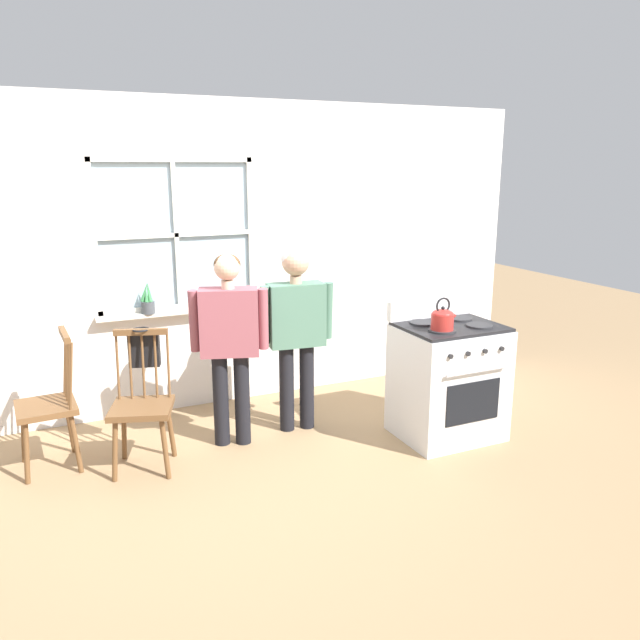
% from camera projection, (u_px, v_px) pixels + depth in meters
% --- Properties ---
extents(ground_plane, '(16.00, 16.00, 0.00)m').
position_uv_depth(ground_plane, '(262.00, 465.00, 4.57)').
color(ground_plane, '#937551').
extents(wall_back, '(6.40, 0.16, 2.70)m').
position_uv_depth(wall_back, '(207.00, 260.00, 5.49)').
color(wall_back, white).
rests_on(wall_back, ground_plane).
extents(chair_by_window, '(0.53, 0.51, 1.00)m').
position_uv_depth(chair_by_window, '(142.00, 407.00, 4.44)').
color(chair_by_window, brown).
rests_on(chair_by_window, ground_plane).
extents(chair_near_wall, '(0.43, 0.44, 1.00)m').
position_uv_depth(chair_near_wall, '(49.00, 407.00, 4.45)').
color(chair_near_wall, brown).
rests_on(chair_near_wall, ground_plane).
extents(person_elderly_left, '(0.60, 0.33, 1.50)m').
position_uv_depth(person_elderly_left, '(229.00, 332.00, 4.72)').
color(person_elderly_left, black).
rests_on(person_elderly_left, ground_plane).
extents(person_teen_center, '(0.61, 0.26, 1.51)m').
position_uv_depth(person_teen_center, '(296.00, 320.00, 5.00)').
color(person_teen_center, black).
rests_on(person_teen_center, ground_plane).
extents(stove, '(0.78, 0.68, 1.08)m').
position_uv_depth(stove, '(448.00, 380.00, 4.99)').
color(stove, silver).
rests_on(stove, ground_plane).
extents(kettle, '(0.21, 0.17, 0.25)m').
position_uv_depth(kettle, '(443.00, 318.00, 4.67)').
color(kettle, red).
rests_on(kettle, stove).
extents(potted_plant, '(0.12, 0.11, 0.28)m').
position_uv_depth(potted_plant, '(148.00, 302.00, 5.27)').
color(potted_plant, '#42474C').
rests_on(potted_plant, wall_back).
extents(handbag, '(0.24, 0.23, 0.31)m').
position_uv_depth(handbag, '(144.00, 348.00, 4.58)').
color(handbag, black).
rests_on(handbag, chair_by_window).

